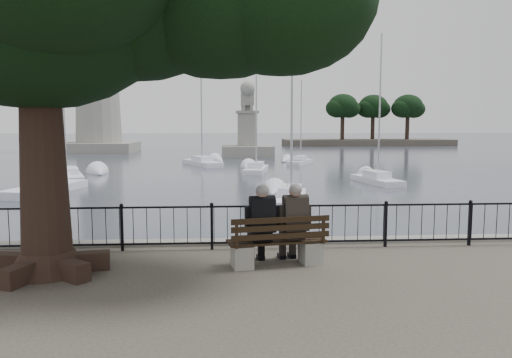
{
  "coord_description": "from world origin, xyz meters",
  "views": [
    {
      "loc": [
        -0.71,
        -8.6,
        2.83
      ],
      "look_at": [
        0.0,
        2.5,
        1.6
      ],
      "focal_mm": 35.0,
      "sensor_mm": 36.0,
      "label": 1
    }
  ],
  "objects": [
    {
      "name": "harbor",
      "position": [
        0.0,
        3.0,
        -0.5
      ],
      "size": [
        260.0,
        260.0,
        1.2
      ],
      "color": "gray",
      "rests_on": "ground"
    },
    {
      "name": "railing",
      "position": [
        0.0,
        2.5,
        0.56
      ],
      "size": [
        22.06,
        0.06,
        1.0
      ],
      "color": "black",
      "rests_on": "ground"
    },
    {
      "name": "bench",
      "position": [
        0.34,
        1.11,
        0.36
      ],
      "size": [
        2.05,
        0.92,
        1.04
      ],
      "color": "gray",
      "rests_on": "ground"
    },
    {
      "name": "person_left",
      "position": [
        0.0,
        1.16,
        0.76
      ],
      "size": [
        0.55,
        0.87,
        1.66
      ],
      "color": "black",
      "rests_on": "ground"
    },
    {
      "name": "person_right",
      "position": [
        0.67,
        1.28,
        0.76
      ],
      "size": [
        0.55,
        0.87,
        1.66
      ],
      "color": "black",
      "rests_on": "ground"
    },
    {
      "name": "lighthouse",
      "position": [
        -18.0,
        62.0,
        11.67
      ],
      "size": [
        9.82,
        9.82,
        30.12
      ],
      "color": "gray",
      "rests_on": "ground"
    },
    {
      "name": "lion_monument",
      "position": [
        2.0,
        49.93,
        1.2
      ],
      "size": [
        5.95,
        5.95,
        8.79
      ],
      "color": "gray",
      "rests_on": "ground"
    },
    {
      "name": "sailboat_a",
      "position": [
        -10.67,
        19.68,
        -0.7
      ],
      "size": [
        3.16,
        6.36,
        10.64
      ],
      "color": "white",
      "rests_on": "ground"
    },
    {
      "name": "sailboat_c",
      "position": [
        2.51,
        15.41,
        -0.68
      ],
      "size": [
        2.32,
        5.32,
        10.5
      ],
      "color": "white",
      "rests_on": "ground"
    },
    {
      "name": "sailboat_d",
      "position": [
        9.16,
        22.98,
        -0.7
      ],
      "size": [
        2.28,
        5.24,
        9.64
      ],
      "color": "white",
      "rests_on": "ground"
    },
    {
      "name": "sailboat_e",
      "position": [
        -11.49,
        26.35,
        -0.64
      ],
      "size": [
        3.74,
        6.43,
        13.13
      ],
      "color": "white",
      "rests_on": "ground"
    },
    {
      "name": "sailboat_f",
      "position": [
        1.82,
        30.87,
        -0.67
      ],
      "size": [
        2.43,
        5.58,
        11.05
      ],
      "color": "white",
      "rests_on": "ground"
    },
    {
      "name": "sailboat_g",
      "position": [
        6.6,
        38.91,
        -0.73
      ],
      "size": [
        3.17,
        4.84,
        8.1
      ],
      "color": "white",
      "rests_on": "ground"
    },
    {
      "name": "sailboat_h",
      "position": [
        -2.75,
        37.79,
        -0.59
      ],
      "size": [
        4.09,
        6.25,
        15.09
      ],
      "color": "white",
      "rests_on": "ground"
    },
    {
      "name": "far_shore",
      "position": [
        25.54,
        79.46,
        3.0
      ],
      "size": [
        30.0,
        8.6,
        9.18
      ],
      "color": "#3F3A34",
      "rests_on": "ground"
    }
  ]
}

